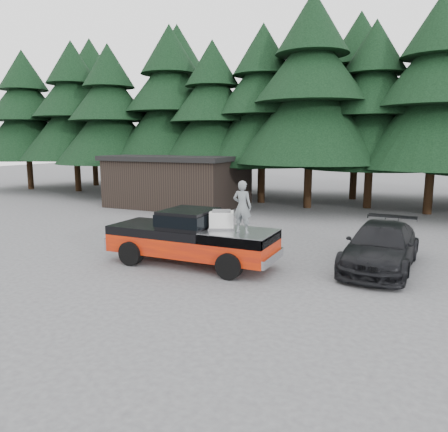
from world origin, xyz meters
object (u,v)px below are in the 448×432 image
at_px(utility_building, 179,180).
at_px(parked_car, 381,246).
at_px(air_compressor, 222,220).
at_px(man_on_bed, 242,207).
at_px(pickup_truck, 192,246).

bearing_deg(utility_building, parked_car, -35.80).
height_order(air_compressor, man_on_bed, man_on_bed).
xyz_separation_m(pickup_truck, man_on_bed, (1.93, -0.14, 1.50)).
relative_size(pickup_truck, parked_car, 1.16).
relative_size(man_on_bed, parked_car, 0.32).
bearing_deg(air_compressor, parked_car, -0.79).
distance_m(air_compressor, utility_building, 14.69).
bearing_deg(air_compressor, pickup_truck, 165.79).
distance_m(man_on_bed, utility_building, 15.47).
bearing_deg(pickup_truck, utility_building, 122.25).
xyz_separation_m(pickup_truck, parked_car, (5.98, 2.25, 0.09)).
xyz_separation_m(man_on_bed, utility_building, (-9.53, 12.18, -0.50)).
relative_size(air_compressor, parked_car, 0.15).
height_order(air_compressor, parked_car, air_compressor).
distance_m(air_compressor, man_on_bed, 1.09).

